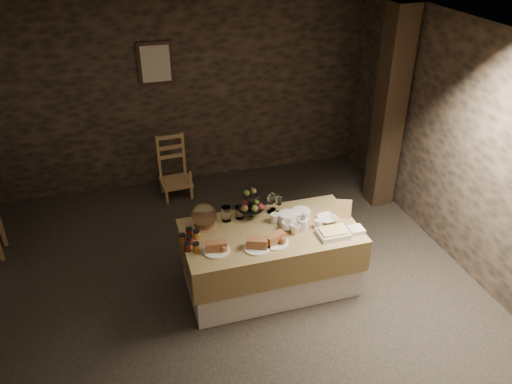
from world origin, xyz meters
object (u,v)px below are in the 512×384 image
object	(u,v)px
buffet_table	(270,254)
timber_column	(389,111)
fruit_stand	(251,205)
chair	(174,170)

from	to	relation	value
buffet_table	timber_column	size ratio (longest dim) A/B	0.68
fruit_stand	chair	bearing A→B (deg)	106.04
chair	fruit_stand	size ratio (longest dim) A/B	1.82
buffet_table	chair	world-z (taller)	chair
timber_column	fruit_stand	world-z (taller)	timber_column
buffet_table	fruit_stand	world-z (taller)	fruit_stand
fruit_stand	timber_column	bearing A→B (deg)	24.75
timber_column	fruit_stand	bearing A→B (deg)	-155.25
buffet_table	fruit_stand	size ratio (longest dim) A/B	4.82
buffet_table	chair	distance (m)	2.31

